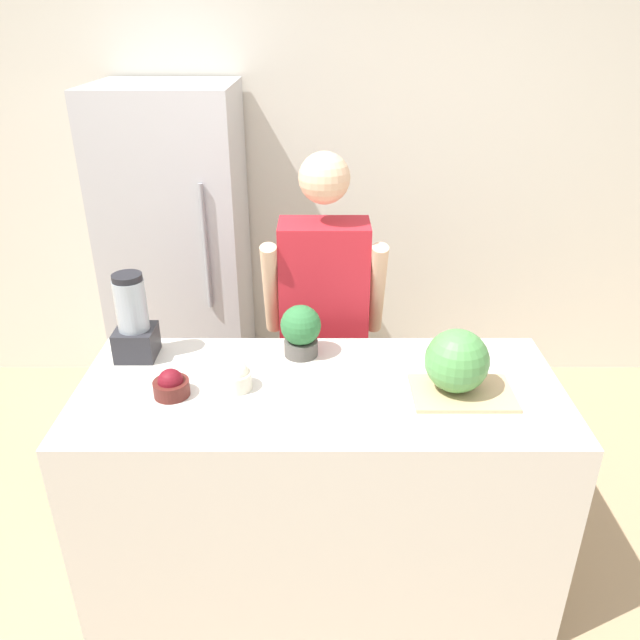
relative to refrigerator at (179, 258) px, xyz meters
name	(u,v)px	position (x,y,z in m)	size (l,w,h in m)	color
wall_back	(319,171)	(0.77, 0.38, 0.39)	(8.00, 0.06, 2.60)	silver
counter_island	(320,485)	(0.77, -1.32, -0.45)	(1.75, 0.74, 0.92)	beige
refrigerator	(179,258)	(0.00, 0.00, 0.00)	(0.71, 0.68, 1.82)	#B7B7BC
person	(324,329)	(0.79, -0.72, -0.07)	(0.53, 0.26, 1.63)	#333338
cutting_board	(462,393)	(1.28, -1.38, 0.01)	(0.36, 0.23, 0.01)	tan
watermelon	(457,361)	(1.25, -1.36, 0.13)	(0.22, 0.22, 0.22)	#4C8C47
bowl_cherries	(171,385)	(0.25, -1.38, 0.05)	(0.13, 0.13, 0.10)	#511E19
bowl_cream	(236,376)	(0.47, -1.33, 0.06)	(0.12, 0.12, 0.11)	beige
blender	(133,322)	(0.06, -1.10, 0.16)	(0.15, 0.15, 0.34)	#28282D
potted_plant	(301,330)	(0.70, -1.09, 0.12)	(0.16, 0.16, 0.21)	#514C47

